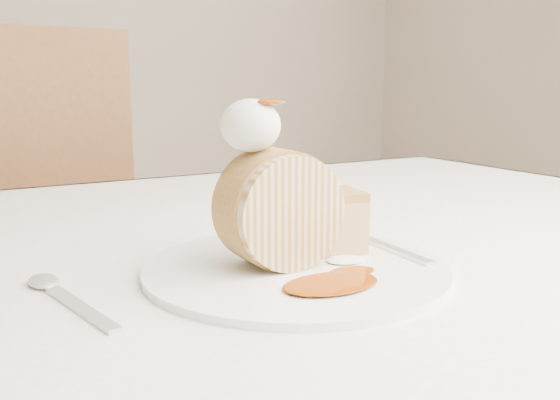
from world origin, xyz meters
TOP-DOWN VIEW (x-y plane):
  - table at (0.00, 0.20)m, footprint 1.40×0.90m
  - chair_far at (-0.13, 1.00)m, footprint 0.54×0.54m
  - plate at (0.02, 0.07)m, footprint 0.31×0.31m
  - roulade_slice at (0.01, 0.08)m, footprint 0.10×0.05m
  - cake_chunk at (0.07, 0.10)m, footprint 0.07×0.06m
  - whipped_cream at (-0.01, 0.09)m, footprint 0.05×0.05m
  - caramel_drizzle at (0.00, 0.08)m, footprint 0.03×0.02m
  - caramel_pool at (0.02, 0.01)m, footprint 0.09×0.07m
  - fork at (0.12, 0.07)m, footprint 0.03×0.16m
  - spoon at (-0.16, 0.07)m, footprint 0.05×0.14m

SIDE VIEW (x-z plane):
  - chair_far at x=-0.13m, z-range 0.07..1.09m
  - table at x=0.00m, z-range 0.29..1.04m
  - spoon at x=-0.16m, z-range 0.75..0.75m
  - plate at x=0.02m, z-range 0.75..0.76m
  - fork at x=0.12m, z-range 0.76..0.76m
  - caramel_pool at x=0.02m, z-range 0.76..0.76m
  - cake_chunk at x=0.07m, z-range 0.76..0.81m
  - roulade_slice at x=0.01m, z-range 0.76..0.86m
  - whipped_cream at x=-0.01m, z-range 0.86..0.90m
  - caramel_drizzle at x=0.00m, z-range 0.90..0.91m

